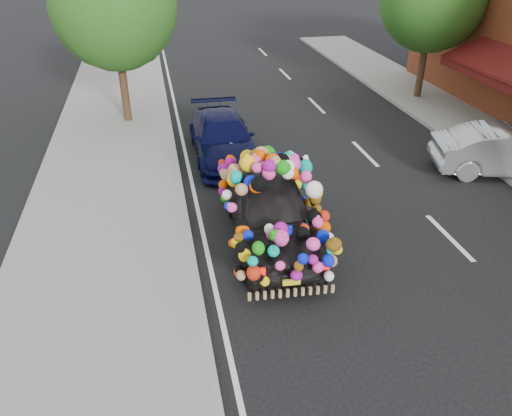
{
  "coord_description": "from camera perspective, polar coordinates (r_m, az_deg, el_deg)",
  "views": [
    {
      "loc": [
        -2.82,
        -8.63,
        6.33
      ],
      "look_at": [
        -0.87,
        0.65,
        0.95
      ],
      "focal_mm": 35.0,
      "sensor_mm": 36.0,
      "label": 1
    }
  ],
  "objects": [
    {
      "name": "navy_sedan",
      "position": [
        15.49,
        -3.81,
        8.0
      ],
      "size": [
        1.83,
        4.47,
        1.3
      ],
      "primitive_type": "imported",
      "rotation": [
        0.0,
        0.0,
        -0.0
      ],
      "color": "black",
      "rests_on": "ground"
    },
    {
      "name": "kerb",
      "position": [
        10.67,
        -7.14,
        -6.62
      ],
      "size": [
        0.15,
        60.0,
        0.13
      ],
      "primitive_type": "cube",
      "color": "gray",
      "rests_on": "ground"
    },
    {
      "name": "silver_hatchback",
      "position": [
        16.12,
        26.85,
        5.83
      ],
      "size": [
        4.41,
        2.49,
        1.38
      ],
      "primitive_type": "imported",
      "rotation": [
        0.0,
        0.0,
        1.31
      ],
      "color": "#9D9EA4",
      "rests_on": "ground"
    },
    {
      "name": "plush_art_car",
      "position": [
        11.02,
        1.78,
        1.31
      ],
      "size": [
        2.43,
        4.78,
        2.17
      ],
      "rotation": [
        0.0,
        0.0,
        -0.06
      ],
      "color": "black",
      "rests_on": "ground"
    },
    {
      "name": "tree_near_sidewalk",
      "position": [
        18.3,
        -15.99,
        21.31
      ],
      "size": [
        4.2,
        4.2,
        6.13
      ],
      "color": "#332114",
      "rests_on": "ground"
    },
    {
      "name": "sidewalk",
      "position": [
        10.77,
        -17.6,
        -7.65
      ],
      "size": [
        4.0,
        60.0,
        0.12
      ],
      "primitive_type": "cube",
      "color": "gray",
      "rests_on": "ground"
    },
    {
      "name": "lane_markings",
      "position": [
        12.48,
        21.19,
        -3.11
      ],
      "size": [
        6.0,
        50.0,
        0.01
      ],
      "primitive_type": null,
      "color": "silver",
      "rests_on": "ground"
    },
    {
      "name": "ground",
      "position": [
        11.07,
        5.11,
        -5.44
      ],
      "size": [
        100.0,
        100.0,
        0.0
      ],
      "primitive_type": "plane",
      "color": "black",
      "rests_on": "ground"
    }
  ]
}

